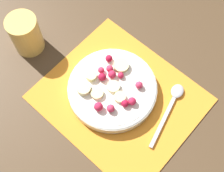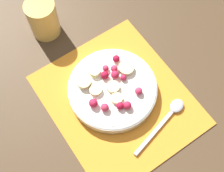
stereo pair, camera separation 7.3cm
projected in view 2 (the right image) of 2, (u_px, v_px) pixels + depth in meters
ground_plane at (118, 100)px, 0.76m from camera, size 3.00×3.00×0.00m
placemat at (118, 100)px, 0.76m from camera, size 0.36×0.31×0.01m
fruit_bowl at (112, 89)px, 0.75m from camera, size 0.21×0.21×0.05m
spoon at (169, 115)px, 0.74m from camera, size 0.06×0.17×0.01m
drinking_glass at (43, 18)px, 0.80m from camera, size 0.08×0.08×0.10m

